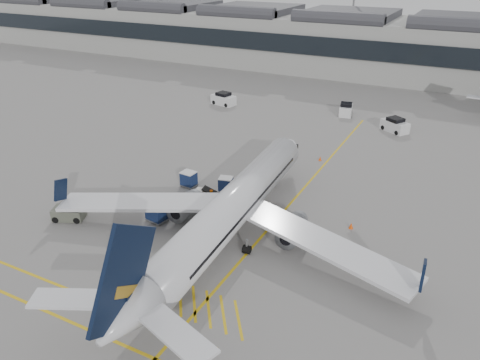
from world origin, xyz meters
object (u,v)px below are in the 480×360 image
at_px(airliner_main, 230,210).
at_px(pushback_tug, 69,212).
at_px(belt_loader, 208,199).
at_px(baggage_cart_a, 232,203).
at_px(ramp_agent_b, 211,197).
at_px(ramp_agent_a, 258,205).

relative_size(airliner_main, pushback_tug, 11.00).
bearing_deg(belt_loader, baggage_cart_a, -16.14).
bearing_deg(pushback_tug, ramp_agent_b, 15.26).
xyz_separation_m(ramp_agent_a, pushback_tug, (-15.58, -9.07, -0.25)).
bearing_deg(ramp_agent_b, pushback_tug, 5.56).
bearing_deg(baggage_cart_a, airliner_main, -86.00).
distance_m(belt_loader, pushback_tug, 13.41).
bearing_deg(baggage_cart_a, belt_loader, 152.21).
distance_m(belt_loader, ramp_agent_a, 5.46).
bearing_deg(airliner_main, ramp_agent_b, 132.90).
bearing_deg(ramp_agent_a, baggage_cart_a, 135.29).
height_order(ramp_agent_b, pushback_tug, ramp_agent_b).
bearing_deg(ramp_agent_a, belt_loader, 124.82).
xyz_separation_m(baggage_cart_a, pushback_tug, (-13.08, -8.46, -0.18)).
bearing_deg(ramp_agent_a, ramp_agent_b, 127.75).
relative_size(baggage_cart_a, ramp_agent_a, 1.01).
height_order(ramp_agent_a, ramp_agent_b, ramp_agent_a).
bearing_deg(pushback_tug, belt_loader, 17.26).
height_order(airliner_main, belt_loader, airliner_main).
height_order(baggage_cart_a, ramp_agent_a, ramp_agent_a).
distance_m(baggage_cart_a, pushback_tug, 15.58).
bearing_deg(ramp_agent_a, pushback_tug, 151.77).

